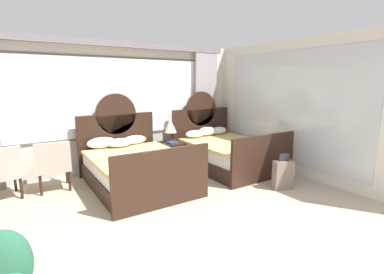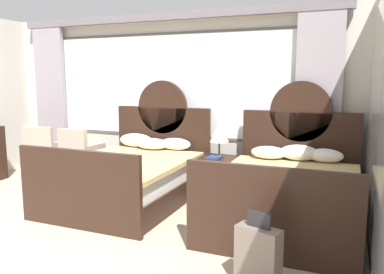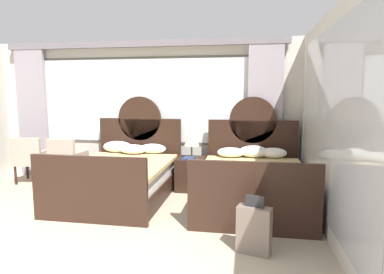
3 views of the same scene
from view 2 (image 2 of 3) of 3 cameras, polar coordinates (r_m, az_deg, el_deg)
name	(u,v)px [view 2 (image 2 of 3)]	position (r m, az deg, el deg)	size (l,w,h in m)	color
wall_back_window	(168,94)	(6.26, -3.56, 6.39)	(5.95, 0.22, 2.70)	beige
bed_near_window	(131,175)	(5.38, -9.09, -5.66)	(1.59, 2.15, 1.64)	black
bed_near_mirror	(287,193)	(4.67, 13.96, -8.05)	(1.59, 2.15, 1.64)	black
nightstand_between_beds	(218,177)	(5.49, 3.86, -5.95)	(0.50, 0.52, 0.57)	black
table_lamp_on_nightstand	(219,132)	(5.38, 4.09, 0.80)	(0.27, 0.27, 0.52)	brown
book_on_nightstand	(215,157)	(5.34, 3.36, -3.05)	(0.18, 0.26, 0.03)	navy
armchair_by_window_left	(80,151)	(6.50, -16.30, -2.07)	(0.58, 0.58, 0.88)	#B29E8E
armchair_by_window_centre	(44,148)	(6.99, -21.13, -1.56)	(0.63, 0.63, 0.88)	#B29E8E
suitcase_on_floor	(258,258)	(3.25, 9.77, -17.23)	(0.39, 0.25, 0.64)	#75665B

